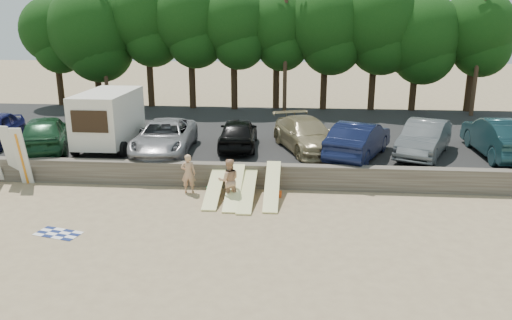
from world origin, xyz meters
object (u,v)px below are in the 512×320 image
object	(u,v)px
box_trailer	(108,117)
car_2	(164,137)
car_6	(424,138)
beachgoer_a	(188,174)
car_4	(306,135)
cooler	(212,191)
car_7	(501,137)
car_5	(359,140)
car_1	(46,133)
beachgoer_b	(229,180)
car_3	(238,133)

from	to	relation	value
box_trailer	car_2	world-z (taller)	box_trailer
car_6	beachgoer_a	world-z (taller)	car_6
car_4	cooler	xyz separation A→B (m)	(-3.79, -4.63, -1.29)
car_6	car_7	xyz separation A→B (m)	(3.42, 0.13, 0.11)
car_6	car_7	distance (m)	3.42
car_5	cooler	size ratio (longest dim) A/B	13.09
car_1	cooler	distance (m)	9.37
box_trailer	car_7	world-z (taller)	box_trailer
car_6	beachgoer_b	size ratio (longest dim) A/B	2.81
car_6	beachgoer_a	bearing A→B (deg)	-134.09
beachgoer_a	car_5	bearing A→B (deg)	-157.57
car_3	beachgoer_b	world-z (taller)	car_3
car_2	car_6	bearing A→B (deg)	-0.86
beachgoer_b	box_trailer	bearing A→B (deg)	-49.96
car_4	car_5	xyz separation A→B (m)	(2.33, -1.03, 0.06)
car_2	car_6	world-z (taller)	car_6
car_1	beachgoer_a	xyz separation A→B (m)	(7.59, -3.36, -0.74)
beachgoer_a	cooler	bearing A→B (deg)	164.37
car_1	car_4	distance (m)	12.39
beachgoer_a	cooler	world-z (taller)	beachgoer_a
car_3	car_6	world-z (taller)	car_6
box_trailer	beachgoer_a	xyz separation A→B (m)	(4.67, -3.92, -1.44)
car_1	car_2	xyz separation A→B (m)	(5.74, 0.01, -0.10)
car_2	car_1	bearing A→B (deg)	176.25
car_1	car_7	xyz separation A→B (m)	(21.12, 0.76, 0.05)
car_5	beachgoer_b	size ratio (longest dim) A/B	2.91
car_3	car_7	bearing A→B (deg)	175.25
car_6	beachgoer_a	distance (m)	10.90
box_trailer	car_4	bearing A→B (deg)	3.17
car_6	cooler	bearing A→B (deg)	-130.94
car_6	car_2	bearing A→B (deg)	-152.64
box_trailer	car_6	xyz separation A→B (m)	(14.79, 0.07, -0.75)
car_1	car_3	distance (m)	9.14
car_4	car_7	xyz separation A→B (m)	(8.78, -0.30, 0.15)
car_1	cooler	world-z (taller)	car_1
car_5	car_7	distance (m)	6.50
car_7	car_6	bearing A→B (deg)	1.96
car_1	beachgoer_a	world-z (taller)	car_1
car_5	beachgoer_b	world-z (taller)	car_5
beachgoer_a	beachgoer_b	xyz separation A→B (m)	(1.76, -0.86, 0.05)
car_1	car_2	bearing A→B (deg)	159.66
beachgoer_a	beachgoer_b	distance (m)	1.96
car_5	car_7	world-z (taller)	car_7
car_4	car_1	bearing A→B (deg)	164.83
car_2	car_5	size ratio (longest dim) A/B	1.09
car_6	car_1	bearing A→B (deg)	-153.58
car_5	car_6	distance (m)	3.09
car_1	car_4	world-z (taller)	car_1
car_3	car_4	world-z (taller)	car_4
car_2	car_4	world-z (taller)	same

